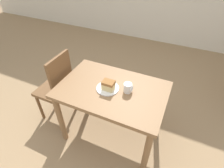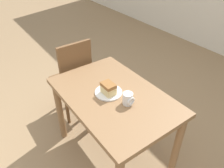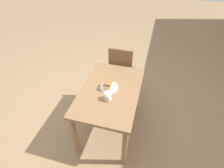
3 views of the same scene
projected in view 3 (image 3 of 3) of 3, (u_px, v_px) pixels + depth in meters
ground_plane at (93, 116)px, 2.68m from camera, size 14.00×14.00×0.00m
dining_table_near at (110, 97)px, 2.15m from camera, size 1.04×0.69×0.71m
chair_near_window at (121, 71)px, 2.73m from camera, size 0.36×0.36×0.93m
plate at (109, 87)px, 2.10m from camera, size 0.22×0.22×0.01m
cake_slice at (108, 85)px, 2.06m from camera, size 0.11×0.08×0.09m
coffee_mug at (108, 96)px, 1.93m from camera, size 0.08×0.08×0.09m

